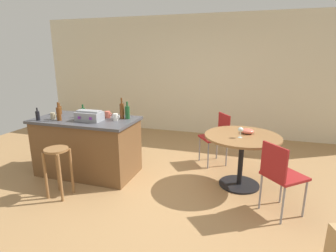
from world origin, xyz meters
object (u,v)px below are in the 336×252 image
(wooden_stool, at_px, (58,163))
(bottle_2, at_px, (127,112))
(bottle_3, at_px, (122,110))
(folding_chair_far, at_px, (217,135))
(bottle_4, at_px, (59,110))
(bottle_1, at_px, (59,114))
(cup_0, at_px, (108,115))
(cup_2, at_px, (53,116))
(cup_1, at_px, (116,117))
(serving_bowl, at_px, (247,131))
(dining_table, at_px, (242,147))
(kitchen_island, at_px, (88,146))
(bottle_0, at_px, (38,115))
(toolbox, at_px, (89,116))
(wine_glass, at_px, (241,130))
(bottle_5, at_px, (83,112))
(folding_chair_near, at_px, (280,173))

(wooden_stool, height_order, bottle_2, bottle_2)
(bottle_2, xyz_separation_m, bottle_3, (-0.09, -0.00, 0.02))
(folding_chair_far, relative_size, bottle_3, 2.73)
(folding_chair_far, distance_m, bottle_3, 1.66)
(wooden_stool, distance_m, bottle_4, 1.21)
(folding_chair_far, height_order, bottle_1, bottle_1)
(cup_0, relative_size, cup_2, 1.11)
(cup_1, xyz_separation_m, serving_bowl, (1.87, 0.36, -0.15))
(wooden_stool, height_order, dining_table, dining_table)
(bottle_1, height_order, bottle_4, bottle_1)
(cup_2, bearing_deg, bottle_3, 20.33)
(cup_2, bearing_deg, folding_chair_far, 26.84)
(kitchen_island, height_order, cup_2, cup_2)
(bottle_0, bearing_deg, kitchen_island, 26.21)
(bottle_4, relative_size, cup_0, 1.51)
(wooden_stool, relative_size, bottle_1, 2.45)
(toolbox, bearing_deg, cup_0, 57.47)
(bottle_0, distance_m, bottle_1, 0.32)
(cup_1, bearing_deg, wooden_stool, -120.59)
(bottle_4, distance_m, cup_2, 0.37)
(bottle_1, height_order, serving_bowl, bottle_1)
(bottle_0, bearing_deg, wine_glass, 8.78)
(kitchen_island, bearing_deg, bottle_5, 137.62)
(cup_2, bearing_deg, cup_1, 11.97)
(cup_1, height_order, cup_2, cup_1)
(bottle_0, height_order, bottle_3, bottle_3)
(bottle_5, bearing_deg, serving_bowl, 7.00)
(bottle_4, bearing_deg, kitchen_island, -15.17)
(folding_chair_far, distance_m, bottle_5, 2.22)
(bottle_2, bearing_deg, serving_bowl, 6.43)
(folding_chair_far, distance_m, bottle_4, 2.65)
(bottle_3, xyz_separation_m, bottle_5, (-0.61, -0.10, -0.05))
(toolbox, bearing_deg, cup_1, 18.22)
(bottle_2, distance_m, bottle_4, 1.21)
(wine_glass, bearing_deg, folding_chair_near, -45.89)
(dining_table, xyz_separation_m, wine_glass, (-0.03, -0.12, 0.28))
(folding_chair_near, bearing_deg, wine_glass, 134.11)
(bottle_3, relative_size, cup_0, 2.64)
(bottle_5, xyz_separation_m, cup_1, (0.59, -0.05, -0.02))
(bottle_1, xyz_separation_m, serving_bowl, (2.67, 0.60, -0.20))
(bottle_2, relative_size, bottle_5, 1.32)
(wooden_stool, bearing_deg, folding_chair_far, 43.58)
(wooden_stool, relative_size, folding_chair_near, 0.76)
(cup_2, bearing_deg, wine_glass, 6.80)
(folding_chair_far, xyz_separation_m, toolbox, (-1.74, -1.10, 0.45))
(kitchen_island, height_order, bottle_1, bottle_1)
(bottle_2, height_order, bottle_5, bottle_2)
(wooden_stool, height_order, folding_chair_far, folding_chair_far)
(folding_chair_far, height_order, cup_1, cup_1)
(cup_0, height_order, cup_2, cup_0)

